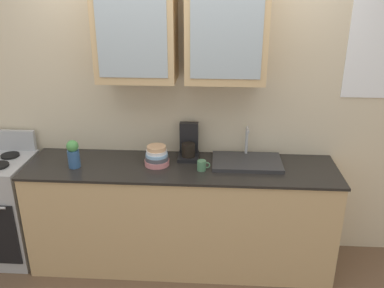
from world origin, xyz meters
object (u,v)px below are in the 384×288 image
Objects in this scene: sink_faucet at (247,161)px; vase at (73,154)px; bowl_stack at (157,156)px; coffee_maker at (189,145)px; cup_near_sink at (202,165)px.

sink_faucet is 1.38m from vase.
coffee_maker reaches higher than bowl_stack.
bowl_stack reaches higher than cup_near_sink.
vase is at bearing -172.45° from bowl_stack.
cup_near_sink is (1.01, 0.00, -0.07)m from vase.
coffee_maker reaches higher than cup_near_sink.
sink_faucet is 0.50m from coffee_maker.
sink_faucet is at bearing -11.90° from coffee_maker.
coffee_maker is at bearing 15.84° from vase.
bowl_stack is at bearing -145.63° from coffee_maker.
vase is at bearing -179.75° from cup_near_sink.
sink_faucet is 0.39m from cup_near_sink.
sink_faucet is at bearing 6.33° from vase.
bowl_stack is 0.38m from cup_near_sink.
bowl_stack is at bearing 167.45° from cup_near_sink.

